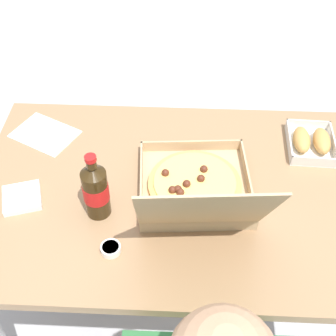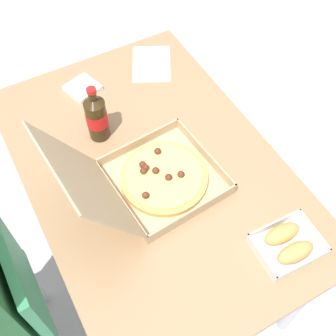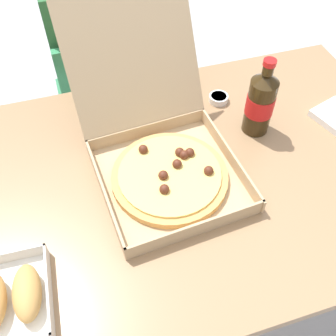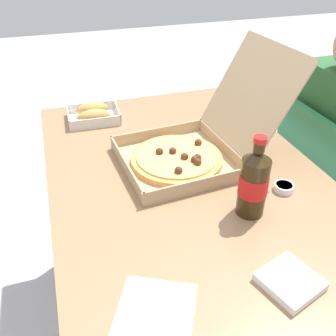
{
  "view_description": "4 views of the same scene",
  "coord_description": "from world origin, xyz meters",
  "px_view_note": "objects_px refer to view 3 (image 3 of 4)",
  "views": [
    {
      "loc": [
        -0.03,
        0.94,
        1.81
      ],
      "look_at": [
        0.02,
        -0.03,
        0.82
      ],
      "focal_mm": 49.27,
      "sensor_mm": 36.0,
      "label": 1
    },
    {
      "loc": [
        -0.75,
        0.36,
        1.93
      ],
      "look_at": [
        -0.04,
        -0.04,
        0.78
      ],
      "focal_mm": 45.79,
      "sensor_mm": 36.0,
      "label": 2
    },
    {
      "loc": [
        -0.25,
        -0.58,
        1.53
      ],
      "look_at": [
        -0.07,
        -0.01,
        0.81
      ],
      "focal_mm": 42.09,
      "sensor_mm": 36.0,
      "label": 3
    },
    {
      "loc": [
        0.86,
        -0.33,
        1.39
      ],
      "look_at": [
        -0.03,
        -0.05,
        0.77
      ],
      "focal_mm": 39.73,
      "sensor_mm": 36.0,
      "label": 4
    }
  ],
  "objects_px": {
    "pizza_box_open": "(163,155)",
    "cola_bottle": "(260,102)",
    "diner_person": "(103,50)",
    "dipping_sauce_cup": "(219,98)",
    "bread_side_box": "(10,298)",
    "chair": "(112,103)",
    "napkin_pile": "(336,116)"
  },
  "relations": [
    {
      "from": "bread_side_box",
      "to": "dipping_sauce_cup",
      "type": "distance_m",
      "value": 0.76
    },
    {
      "from": "chair",
      "to": "napkin_pile",
      "type": "xyz_separation_m",
      "value": [
        0.55,
        -0.57,
        0.29
      ]
    },
    {
      "from": "napkin_pile",
      "to": "cola_bottle",
      "type": "bearing_deg",
      "value": 172.23
    },
    {
      "from": "chair",
      "to": "bread_side_box",
      "type": "xyz_separation_m",
      "value": [
        -0.35,
        -0.85,
        0.3
      ]
    },
    {
      "from": "chair",
      "to": "pizza_box_open",
      "type": "height_order",
      "value": "pizza_box_open"
    },
    {
      "from": "diner_person",
      "to": "dipping_sauce_cup",
      "type": "xyz_separation_m",
      "value": [
        0.27,
        -0.46,
        0.08
      ]
    },
    {
      "from": "pizza_box_open",
      "to": "bread_side_box",
      "type": "distance_m",
      "value": 0.46
    },
    {
      "from": "bread_side_box",
      "to": "dipping_sauce_cup",
      "type": "height_order",
      "value": "bread_side_box"
    },
    {
      "from": "napkin_pile",
      "to": "chair",
      "type": "bearing_deg",
      "value": 133.97
    },
    {
      "from": "bread_side_box",
      "to": "cola_bottle",
      "type": "bearing_deg",
      "value": 24.82
    },
    {
      "from": "pizza_box_open",
      "to": "dipping_sauce_cup",
      "type": "relative_size",
      "value": 9.28
    },
    {
      "from": "diner_person",
      "to": "pizza_box_open",
      "type": "bearing_deg",
      "value": -86.87
    },
    {
      "from": "diner_person",
      "to": "bread_side_box",
      "type": "height_order",
      "value": "diner_person"
    },
    {
      "from": "pizza_box_open",
      "to": "cola_bottle",
      "type": "bearing_deg",
      "value": 12.02
    },
    {
      "from": "chair",
      "to": "pizza_box_open",
      "type": "relative_size",
      "value": 1.6
    },
    {
      "from": "pizza_box_open",
      "to": "napkin_pile",
      "type": "height_order",
      "value": "pizza_box_open"
    },
    {
      "from": "chair",
      "to": "dipping_sauce_cup",
      "type": "relative_size",
      "value": 14.82
    },
    {
      "from": "pizza_box_open",
      "to": "chair",
      "type": "bearing_deg",
      "value": 93.37
    },
    {
      "from": "cola_bottle",
      "to": "dipping_sauce_cup",
      "type": "xyz_separation_m",
      "value": [
        -0.05,
        0.14,
        -0.08
      ]
    },
    {
      "from": "bread_side_box",
      "to": "cola_bottle",
      "type": "height_order",
      "value": "cola_bottle"
    },
    {
      "from": "diner_person",
      "to": "napkin_pile",
      "type": "bearing_deg",
      "value": -48.75
    },
    {
      "from": "chair",
      "to": "diner_person",
      "type": "height_order",
      "value": "diner_person"
    },
    {
      "from": "pizza_box_open",
      "to": "napkin_pile",
      "type": "xyz_separation_m",
      "value": [
        0.52,
        0.03,
        -0.04
      ]
    },
    {
      "from": "pizza_box_open",
      "to": "napkin_pile",
      "type": "bearing_deg",
      "value": 3.07
    },
    {
      "from": "dipping_sauce_cup",
      "to": "napkin_pile",
      "type": "bearing_deg",
      "value": -30.22
    },
    {
      "from": "cola_bottle",
      "to": "napkin_pile",
      "type": "xyz_separation_m",
      "value": [
        0.24,
        -0.03,
        -0.08
      ]
    },
    {
      "from": "chair",
      "to": "cola_bottle",
      "type": "height_order",
      "value": "cola_bottle"
    },
    {
      "from": "napkin_pile",
      "to": "bread_side_box",
      "type": "bearing_deg",
      "value": -163.02
    },
    {
      "from": "pizza_box_open",
      "to": "dipping_sauce_cup",
      "type": "bearing_deg",
      "value": 40.67
    },
    {
      "from": "chair",
      "to": "bread_side_box",
      "type": "relative_size",
      "value": 4.23
    },
    {
      "from": "pizza_box_open",
      "to": "bread_side_box",
      "type": "bearing_deg",
      "value": -147.14
    },
    {
      "from": "cola_bottle",
      "to": "dipping_sauce_cup",
      "type": "bearing_deg",
      "value": 111.27
    }
  ]
}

